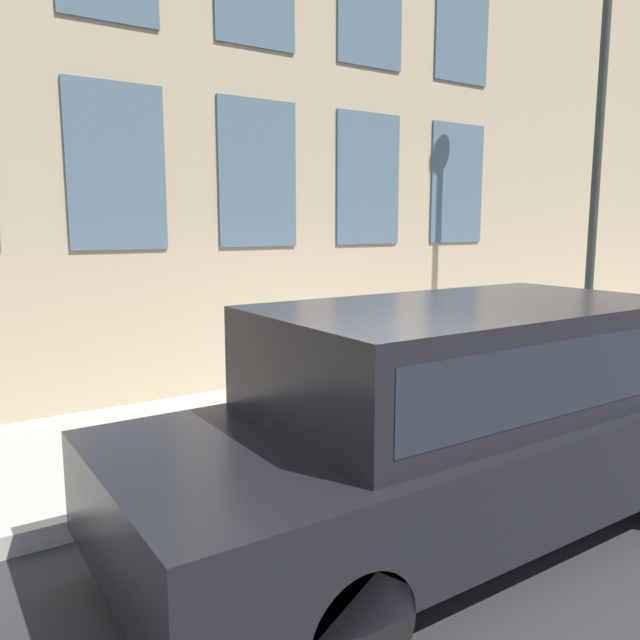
# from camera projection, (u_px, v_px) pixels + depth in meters

# --- Properties ---
(ground_plane) EXTENTS (80.00, 80.00, 0.00)m
(ground_plane) POSITION_uv_depth(u_px,v_px,m) (390.00, 458.00, 6.34)
(ground_plane) COLOR #2D2D30
(sidewalk) EXTENTS (2.78, 60.00, 0.17)m
(sidewalk) POSITION_uv_depth(u_px,v_px,m) (316.00, 415.00, 7.47)
(sidewalk) COLOR #B2ADA3
(sidewalk) RESTS_ON ground_plane
(building_facade) EXTENTS (0.33, 40.00, 8.77)m
(building_facade) POSITION_uv_depth(u_px,v_px,m) (250.00, 66.00, 8.08)
(building_facade) COLOR tan
(building_facade) RESTS_ON ground_plane
(fire_hydrant) EXTENTS (0.35, 0.46, 0.88)m
(fire_hydrant) POSITION_uv_depth(u_px,v_px,m) (344.00, 388.00, 6.61)
(fire_hydrant) COLOR gray
(fire_hydrant) RESTS_ON sidewalk
(person) EXTENTS (0.29, 0.19, 1.20)m
(person) POSITION_uv_depth(u_px,v_px,m) (296.00, 363.00, 6.60)
(person) COLOR #998466
(person) RESTS_ON sidewalk
(parked_truck_charcoal_near) EXTENTS (1.97, 5.23, 1.77)m
(parked_truck_charcoal_near) POSITION_uv_depth(u_px,v_px,m) (463.00, 404.00, 4.72)
(parked_truck_charcoal_near) COLOR black
(parked_truck_charcoal_near) RESTS_ON ground_plane
(street_lamp) EXTENTS (0.36, 0.36, 6.43)m
(street_lamp) POSITION_uv_depth(u_px,v_px,m) (601.00, 95.00, 8.58)
(street_lamp) COLOR #2D332D
(street_lamp) RESTS_ON sidewalk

